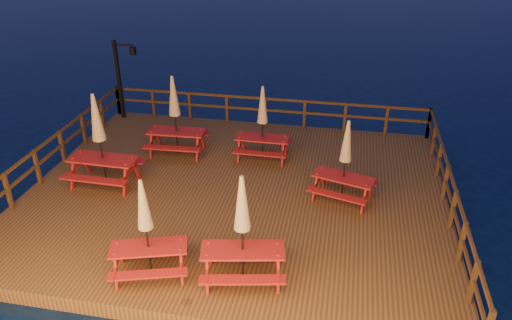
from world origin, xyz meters
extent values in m
plane|color=black|center=(0.00, 0.00, 0.00)|extent=(500.00, 500.00, 0.00)
cube|color=#482D17|center=(0.00, 0.00, 0.20)|extent=(12.00, 10.00, 0.40)
cylinder|color=#3A2412|center=(-5.60, 4.60, -0.30)|extent=(0.24, 0.24, 1.40)
cylinder|color=#3A2412|center=(0.00, 4.60, -0.30)|extent=(0.24, 0.24, 1.40)
cylinder|color=#3A2412|center=(5.60, 4.60, -0.30)|extent=(0.24, 0.24, 1.40)
cube|color=#3A2412|center=(0.00, 4.85, 1.45)|extent=(11.70, 0.06, 0.09)
cube|color=#3A2412|center=(0.00, 4.85, 1.01)|extent=(11.70, 0.06, 0.09)
cube|color=#3A2412|center=(-4.68, 4.85, 0.95)|extent=(0.10, 0.10, 1.10)
cube|color=#3A2412|center=(0.00, 4.85, 0.95)|extent=(0.10, 0.10, 1.10)
cube|color=#3A2412|center=(4.68, 4.85, 0.95)|extent=(0.10, 0.10, 1.10)
cube|color=#3A2412|center=(-5.85, 0.00, 1.45)|extent=(0.06, 9.70, 0.09)
cube|color=#3A2412|center=(-5.85, 0.00, 1.01)|extent=(0.06, 9.70, 0.09)
cube|color=#3A2412|center=(-5.85, 0.00, 0.95)|extent=(0.10, 0.10, 1.10)
cube|color=#3A2412|center=(-5.85, 3.88, 0.95)|extent=(0.10, 0.10, 1.10)
cube|color=#3A2412|center=(5.85, 0.00, 1.45)|extent=(0.06, 9.70, 0.09)
cube|color=#3A2412|center=(5.85, 0.00, 1.01)|extent=(0.06, 9.70, 0.09)
cube|color=#3A2412|center=(5.85, -3.88, 0.95)|extent=(0.10, 0.10, 1.10)
cube|color=#3A2412|center=(5.85, 0.00, 0.95)|extent=(0.10, 0.10, 1.10)
cube|color=#3A2412|center=(5.85, 3.88, 0.95)|extent=(0.10, 0.10, 1.10)
cube|color=black|center=(-5.55, 4.55, 1.90)|extent=(0.12, 0.12, 3.00)
cube|color=black|center=(-5.20, 4.55, 3.25)|extent=(0.70, 0.06, 0.06)
cube|color=black|center=(-4.85, 4.55, 3.05)|extent=(0.18, 0.18, 0.28)
sphere|color=#FFB766|center=(-4.85, 4.55, 3.05)|extent=(0.14, 0.14, 0.14)
cube|color=maroon|center=(-3.90, -0.32, 1.23)|extent=(2.00, 0.82, 0.06)
cube|color=maroon|center=(-3.89, 0.34, 0.90)|extent=(1.99, 0.35, 0.06)
cube|color=maroon|center=(-3.92, -0.99, 0.90)|extent=(1.99, 0.35, 0.06)
cube|color=maroon|center=(-4.72, 0.06, 0.81)|extent=(0.07, 0.11, 0.83)
cube|color=maroon|center=(-4.74, -0.67, 0.81)|extent=(0.07, 0.11, 0.83)
cube|color=maroon|center=(-3.07, 0.02, 0.81)|extent=(0.07, 0.11, 0.83)
cube|color=maroon|center=(-3.09, -0.71, 0.81)|extent=(0.07, 0.11, 0.83)
cylinder|color=black|center=(-3.90, -0.32, 1.78)|extent=(0.05, 0.05, 2.75)
cone|color=#9C8760|center=(-3.90, -0.32, 2.55)|extent=(0.40, 0.40, 1.38)
sphere|color=black|center=(-3.90, -0.32, 3.19)|extent=(0.08, 0.08, 0.08)
cube|color=maroon|center=(-1.09, -3.85, 1.11)|extent=(1.83, 1.14, 0.05)
cube|color=maroon|center=(-1.25, -3.31, 0.83)|extent=(1.71, 0.76, 0.05)
cube|color=maroon|center=(-0.92, -4.39, 0.83)|extent=(1.71, 0.76, 0.05)
cube|color=maroon|center=(-1.86, -3.76, 0.76)|extent=(0.08, 0.11, 0.71)
cube|color=maroon|center=(-1.67, -4.36, 0.76)|extent=(0.08, 0.11, 0.71)
cube|color=maroon|center=(-0.50, -3.34, 0.76)|extent=(0.08, 0.11, 0.71)
cube|color=maroon|center=(-0.32, -3.94, 0.76)|extent=(0.08, 0.11, 0.71)
cylinder|color=black|center=(-1.09, -3.85, 1.58)|extent=(0.04, 0.04, 2.37)
cone|color=#9C8760|center=(-1.09, -3.85, 2.25)|extent=(0.34, 0.34, 1.18)
sphere|color=black|center=(-1.09, -3.85, 2.80)|extent=(0.07, 0.07, 0.07)
cube|color=maroon|center=(1.01, -3.61, 1.17)|extent=(1.94, 1.06, 0.05)
cube|color=maroon|center=(0.88, -3.01, 0.86)|extent=(1.86, 0.64, 0.05)
cube|color=maroon|center=(1.13, -4.21, 0.86)|extent=(1.86, 0.64, 0.05)
cube|color=maroon|center=(0.19, -3.43, 0.78)|extent=(0.08, 0.11, 0.77)
cube|color=maroon|center=(0.32, -4.09, 0.78)|extent=(0.08, 0.11, 0.77)
cube|color=maroon|center=(1.69, -3.13, 0.78)|extent=(0.08, 0.11, 0.77)
cube|color=maroon|center=(1.82, -3.79, 0.78)|extent=(0.08, 0.11, 0.77)
cylinder|color=black|center=(1.01, -3.61, 1.68)|extent=(0.04, 0.04, 2.55)
cone|color=#9C8760|center=(1.01, -3.61, 2.39)|extent=(0.37, 0.37, 1.28)
sphere|color=black|center=(1.01, -3.61, 2.98)|extent=(0.07, 0.07, 0.07)
cube|color=maroon|center=(-2.47, 2.02, 1.18)|extent=(1.90, 0.81, 0.05)
cube|color=maroon|center=(-2.50, 2.64, 0.87)|extent=(1.88, 0.38, 0.05)
cube|color=maroon|center=(-2.44, 1.40, 0.87)|extent=(1.88, 0.38, 0.05)
cube|color=maroon|center=(-3.26, 2.33, 0.79)|extent=(0.07, 0.11, 0.78)
cube|color=maroon|center=(-3.23, 1.64, 0.79)|extent=(0.07, 0.11, 0.78)
cube|color=maroon|center=(-1.70, 2.40, 0.79)|extent=(0.07, 0.11, 0.78)
cube|color=maroon|center=(-1.67, 1.72, 0.79)|extent=(0.07, 0.11, 0.78)
cylinder|color=black|center=(-2.47, 2.02, 1.70)|extent=(0.05, 0.05, 2.60)
cone|color=#9C8760|center=(-2.47, 2.02, 2.43)|extent=(0.37, 0.37, 1.30)
sphere|color=black|center=(-2.47, 2.02, 3.03)|extent=(0.07, 0.07, 0.07)
cube|color=maroon|center=(3.05, 0.15, 1.10)|extent=(1.81, 1.09, 0.05)
cube|color=maroon|center=(3.21, 0.70, 0.82)|extent=(1.70, 0.71, 0.05)
cube|color=maroon|center=(2.90, -0.39, 0.82)|extent=(1.70, 0.71, 0.05)
cube|color=maroon|center=(2.46, 0.64, 0.75)|extent=(0.08, 0.11, 0.70)
cube|color=maroon|center=(2.29, 0.05, 0.75)|extent=(0.08, 0.11, 0.70)
cube|color=maroon|center=(3.81, 0.26, 0.75)|extent=(0.08, 0.11, 0.70)
cube|color=maroon|center=(3.64, -0.34, 0.75)|extent=(0.08, 0.11, 0.70)
cylinder|color=black|center=(3.05, 0.15, 1.57)|extent=(0.04, 0.04, 2.35)
cone|color=#9C8760|center=(3.05, 0.15, 2.23)|extent=(0.34, 0.34, 1.17)
sphere|color=black|center=(3.05, 0.15, 2.78)|extent=(0.07, 0.07, 0.07)
cube|color=maroon|center=(0.37, 2.22, 1.12)|extent=(1.72, 0.67, 0.05)
cube|color=maroon|center=(0.37, 2.79, 0.83)|extent=(1.72, 0.27, 0.05)
cube|color=maroon|center=(0.38, 1.64, 0.83)|extent=(1.72, 0.27, 0.05)
cube|color=maroon|center=(-0.34, 2.53, 0.76)|extent=(0.06, 0.10, 0.72)
cube|color=maroon|center=(-0.34, 1.90, 0.76)|extent=(0.06, 0.10, 0.72)
cube|color=maroon|center=(1.09, 2.53, 0.76)|extent=(0.06, 0.10, 0.72)
cube|color=maroon|center=(1.09, 1.90, 0.76)|extent=(0.06, 0.10, 0.72)
cylinder|color=black|center=(0.37, 2.22, 1.59)|extent=(0.04, 0.04, 2.39)
cone|color=#9C8760|center=(0.37, 2.22, 2.26)|extent=(0.34, 0.34, 1.19)
sphere|color=black|center=(0.37, 2.22, 2.82)|extent=(0.07, 0.07, 0.07)
camera|label=1|loc=(2.96, -12.10, 8.01)|focal=35.00mm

